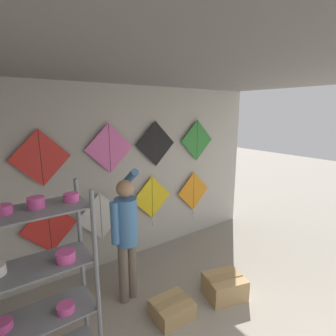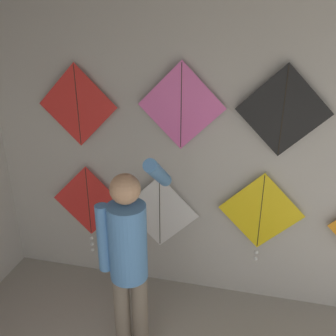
{
  "view_description": "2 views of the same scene",
  "coord_description": "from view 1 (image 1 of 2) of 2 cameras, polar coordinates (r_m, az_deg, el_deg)",
  "views": [
    {
      "loc": [
        -1.89,
        -0.31,
        2.42
      ],
      "look_at": [
        0.53,
        3.06,
        1.5
      ],
      "focal_mm": 28.0,
      "sensor_mm": 36.0,
      "label": 1
    },
    {
      "loc": [
        0.24,
        0.31,
        2.62
      ],
      "look_at": [
        -0.42,
        3.06,
        1.41
      ],
      "focal_mm": 40.0,
      "sensor_mm": 36.0,
      "label": 2
    }
  ],
  "objects": [
    {
      "name": "shelf_rack",
      "position": [
        2.13,
        -26.57,
        -26.89
      ],
      "size": [
        0.75,
        0.35,
        1.95
      ],
      "color": "slate",
      "rests_on": "ground"
    },
    {
      "name": "kite_6",
      "position": [
        4.34,
        -2.69,
        5.26
      ],
      "size": [
        0.75,
        0.01,
        0.75
      ],
      "color": "black"
    },
    {
      "name": "cardboard_box",
      "position": [
        3.87,
        12.18,
        -23.85
      ],
      "size": [
        0.59,
        0.54,
        0.3
      ],
      "rotation": [
        0.0,
        0.0,
        -0.29
      ],
      "color": "tan",
      "rests_on": "ground"
    },
    {
      "name": "kite_2",
      "position": [
        4.51,
        -3.46,
        -6.6
      ],
      "size": [
        0.75,
        0.04,
        0.89
      ],
      "color": "yellow"
    },
    {
      "name": "ceiling_slab",
      "position": [
        2.78,
        8.26,
        20.6
      ],
      "size": [
        5.15,
        4.16,
        0.04
      ],
      "primitive_type": "cube",
      "color": "gray"
    },
    {
      "name": "back_panel",
      "position": [
        4.28,
        -8.38,
        -1.46
      ],
      "size": [
        5.15,
        0.06,
        2.8
      ],
      "primitive_type": "cube",
      "color": "#BCB7AD",
      "rests_on": "ground"
    },
    {
      "name": "kite_5",
      "position": [
        3.97,
        -12.61,
        4.2
      ],
      "size": [
        0.75,
        0.01,
        0.75
      ],
      "color": "pink"
    },
    {
      "name": "kite_4",
      "position": [
        3.71,
        -25.98,
        1.96
      ],
      "size": [
        0.75,
        0.01,
        0.75
      ],
      "color": "red"
    },
    {
      "name": "shopkeeper",
      "position": [
        3.39,
        -9.15,
        -13.11
      ],
      "size": [
        0.43,
        0.63,
        1.72
      ],
      "rotation": [
        0.0,
        0.0,
        0.21
      ],
      "color": "#726656",
      "rests_on": "ground"
    },
    {
      "name": "kite_7",
      "position": [
        4.9,
        6.35,
        6.0
      ],
      "size": [
        0.75,
        0.01,
        0.75
      ],
      "color": "#338C38"
    },
    {
      "name": "kite_1",
      "position": [
        4.17,
        -14.41,
        -10.19
      ],
      "size": [
        0.75,
        0.01,
        0.75
      ],
      "color": "white"
    },
    {
      "name": "kite_0",
      "position": [
        3.99,
        -24.34,
        -12.06
      ],
      "size": [
        0.75,
        0.04,
        0.96
      ],
      "color": "red"
    },
    {
      "name": "cardboard_box_spare",
      "position": [
        3.55,
        0.86,
        -28.32
      ],
      "size": [
        0.46,
        0.4,
        0.22
      ],
      "rotation": [
        0.0,
        0.0,
        -0.03
      ],
      "color": "tan",
      "rests_on": "ground"
    },
    {
      "name": "kite_3",
      "position": [
        5.07,
        5.58,
        -5.34
      ],
      "size": [
        0.75,
        0.04,
        0.96
      ],
      "color": "orange"
    }
  ]
}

